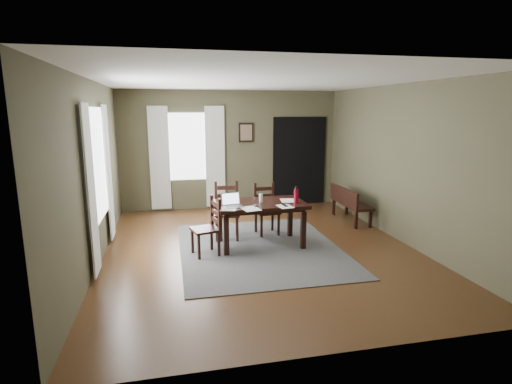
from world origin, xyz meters
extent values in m
cube|color=#492C16|center=(0.00, 0.00, -0.01)|extent=(5.00, 6.00, 0.01)
cube|color=#4B4831|center=(0.00, 3.00, 1.35)|extent=(5.00, 0.02, 2.70)
cube|color=#4B4831|center=(0.00, -3.00, 1.35)|extent=(5.00, 0.02, 2.70)
cube|color=#4B4831|center=(-2.50, 0.00, 1.35)|extent=(0.02, 6.00, 2.70)
cube|color=#4B4831|center=(2.50, 0.00, 1.35)|extent=(0.02, 6.00, 2.70)
cube|color=white|center=(0.00, 0.00, 2.70)|extent=(5.00, 6.00, 0.02)
cube|color=#464646|center=(0.00, 0.00, 0.01)|extent=(2.60, 3.20, 0.01)
cube|color=black|center=(0.05, 0.16, 0.72)|extent=(1.49, 0.92, 0.06)
cube|color=black|center=(0.05, 0.16, 0.67)|extent=(1.33, 0.76, 0.05)
cube|color=black|center=(-0.59, -0.20, 0.33)|extent=(0.08, 0.08, 0.63)
cube|color=black|center=(-0.60, 0.49, 0.33)|extent=(0.08, 0.08, 0.63)
cube|color=black|center=(0.69, -0.17, 0.33)|extent=(0.08, 0.08, 0.63)
cube|color=black|center=(0.68, 0.52, 0.33)|extent=(0.08, 0.08, 0.63)
cube|color=black|center=(-0.91, -0.11, 0.42)|extent=(0.49, 0.49, 0.04)
cube|color=black|center=(-1.10, 0.01, 0.21)|extent=(0.05, 0.05, 0.39)
cube|color=black|center=(-0.79, 0.09, 0.21)|extent=(0.05, 0.05, 0.39)
cube|color=black|center=(-1.02, -0.31, 0.21)|extent=(0.05, 0.05, 0.39)
cube|color=black|center=(-0.71, -0.23, 0.21)|extent=(0.05, 0.05, 0.39)
cube|color=black|center=(-0.77, 0.10, 0.68)|extent=(0.05, 0.05, 0.50)
cube|color=black|center=(-0.69, -0.23, 0.68)|extent=(0.05, 0.05, 0.50)
cube|color=black|center=(-0.73, -0.06, 0.55)|extent=(0.10, 0.29, 0.07)
cube|color=black|center=(-0.73, -0.06, 0.68)|extent=(0.10, 0.29, 0.07)
cube|color=black|center=(-0.73, -0.06, 0.81)|extent=(0.10, 0.29, 0.07)
cube|color=black|center=(-0.46, 0.63, 0.46)|extent=(0.49, 0.49, 0.04)
cube|color=black|center=(-0.66, 0.48, 0.23)|extent=(0.05, 0.05, 0.43)
cube|color=black|center=(-0.61, 0.83, 0.23)|extent=(0.05, 0.05, 0.43)
cube|color=black|center=(-0.30, 0.43, 0.23)|extent=(0.05, 0.05, 0.43)
cube|color=black|center=(-0.26, 0.78, 0.23)|extent=(0.05, 0.05, 0.43)
cube|color=black|center=(-0.62, 0.85, 0.74)|extent=(0.05, 0.05, 0.54)
cube|color=black|center=(-0.24, 0.80, 0.74)|extent=(0.05, 0.05, 0.54)
cube|color=black|center=(-0.43, 0.83, 0.60)|extent=(0.33, 0.07, 0.07)
cube|color=black|center=(-0.43, 0.83, 0.74)|extent=(0.33, 0.07, 0.07)
cube|color=black|center=(-0.43, 0.83, 0.89)|extent=(0.33, 0.07, 0.07)
cube|color=black|center=(0.30, 0.74, 0.43)|extent=(0.44, 0.44, 0.04)
cube|color=black|center=(0.16, 0.56, 0.21)|extent=(0.04, 0.04, 0.40)
cube|color=black|center=(0.12, 0.89, 0.21)|extent=(0.04, 0.04, 0.40)
cube|color=black|center=(0.48, 0.59, 0.21)|extent=(0.04, 0.04, 0.40)
cube|color=black|center=(0.45, 0.92, 0.21)|extent=(0.04, 0.04, 0.40)
cube|color=black|center=(0.11, 0.91, 0.69)|extent=(0.05, 0.05, 0.50)
cube|color=black|center=(0.46, 0.94, 0.69)|extent=(0.05, 0.05, 0.50)
cube|color=black|center=(0.29, 0.92, 0.55)|extent=(0.30, 0.05, 0.07)
cube|color=black|center=(0.29, 0.92, 0.69)|extent=(0.30, 0.05, 0.07)
cube|color=black|center=(0.29, 0.92, 0.82)|extent=(0.30, 0.05, 0.07)
cube|color=black|center=(2.22, 1.25, 0.38)|extent=(0.40, 1.25, 0.05)
cube|color=black|center=(2.37, 0.71, 0.17)|extent=(0.05, 0.05, 0.35)
cube|color=black|center=(2.07, 0.71, 0.17)|extent=(0.05, 0.05, 0.35)
cube|color=black|center=(2.37, 1.78, 0.17)|extent=(0.05, 0.05, 0.35)
cube|color=black|center=(2.07, 1.78, 0.17)|extent=(0.05, 0.05, 0.35)
cube|color=black|center=(2.04, 1.25, 0.55)|extent=(0.04, 1.25, 0.30)
cube|color=#B7B7BC|center=(-0.46, -0.06, 0.76)|extent=(0.34, 0.26, 0.02)
cube|color=#B7B7BC|center=(-0.47, 0.05, 0.86)|extent=(0.32, 0.10, 0.20)
cube|color=silver|center=(-0.47, 0.05, 0.86)|extent=(0.28, 0.08, 0.17)
cube|color=#3F3F42|center=(-0.45, -0.07, 0.77)|extent=(0.28, 0.17, 0.00)
cube|color=#3F3F42|center=(-0.09, -0.10, 0.76)|extent=(0.06, 0.09, 0.03)
cube|color=black|center=(0.37, -0.16, 0.76)|extent=(0.06, 0.18, 0.02)
cylinder|color=silver|center=(0.06, 0.18, 0.82)|extent=(0.08, 0.08, 0.14)
cylinder|color=maroon|center=(0.62, 0.00, 0.87)|extent=(0.08, 0.08, 0.23)
cylinder|color=black|center=(0.62, 0.00, 1.00)|extent=(0.05, 0.05, 0.04)
cube|color=white|center=(-0.53, -0.15, 0.75)|extent=(0.31, 0.36, 0.00)
cube|color=white|center=(0.36, -0.21, 0.75)|extent=(0.25, 0.31, 0.00)
cube|color=white|center=(0.53, 0.19, 0.75)|extent=(0.27, 0.34, 0.00)
cube|color=white|center=(-0.21, -0.24, 0.75)|extent=(0.31, 0.38, 0.00)
cube|color=white|center=(-2.47, 0.20, 1.45)|extent=(0.01, 1.30, 1.70)
cube|color=white|center=(-1.00, 2.97, 1.45)|extent=(1.00, 0.01, 1.50)
cube|color=silver|center=(-2.44, -0.62, 1.20)|extent=(0.03, 0.48, 2.30)
cube|color=silver|center=(-2.44, 1.02, 1.20)|extent=(0.03, 0.48, 2.30)
cube|color=silver|center=(-1.62, 2.94, 1.20)|extent=(0.44, 0.03, 2.30)
cube|color=silver|center=(-0.38, 2.94, 1.20)|extent=(0.44, 0.03, 2.30)
cube|color=black|center=(0.35, 2.97, 1.75)|extent=(0.34, 0.03, 0.44)
cube|color=brown|center=(0.35, 2.96, 1.75)|extent=(0.27, 0.01, 0.36)
cube|color=black|center=(1.65, 2.97, 1.05)|extent=(1.30, 0.03, 2.10)
camera|label=1|loc=(-1.41, -6.15, 2.26)|focal=28.00mm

